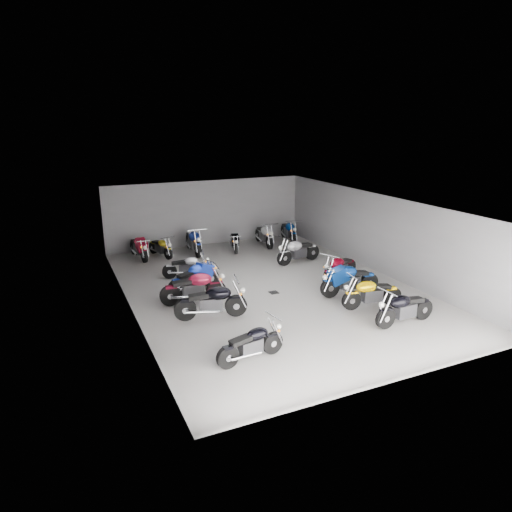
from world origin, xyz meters
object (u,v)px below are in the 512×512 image
at_px(motorcycle_right_b, 371,293).
at_px(motorcycle_back_d, 234,241).
at_px(motorcycle_left_c, 212,302).
at_px(motorcycle_back_f, 289,231).
at_px(motorcycle_right_c, 349,280).
at_px(motorcycle_left_d, 194,287).
at_px(motorcycle_left_a, 252,344).
at_px(motorcycle_right_d, 340,268).
at_px(motorcycle_right_f, 298,251).
at_px(motorcycle_back_e, 264,235).
at_px(motorcycle_left_e, 195,278).
at_px(motorcycle_back_a, 139,247).
at_px(motorcycle_back_b, 161,247).
at_px(drain_grate, 274,292).
at_px(motorcycle_back_c, 194,241).
at_px(motorcycle_left_f, 187,266).
at_px(motorcycle_right_a, 404,308).

distance_m(motorcycle_right_b, motorcycle_back_d, 8.53).
xyz_separation_m(motorcycle_left_c, motorcycle_back_f, (6.78, 7.45, -0.02)).
bearing_deg(motorcycle_right_c, motorcycle_left_d, 76.66).
distance_m(motorcycle_left_a, motorcycle_right_c, 5.81).
xyz_separation_m(motorcycle_right_d, motorcycle_back_d, (-2.10, 5.77, -0.08)).
bearing_deg(motorcycle_left_d, motorcycle_back_f, 137.20).
relative_size(motorcycle_right_f, motorcycle_back_e, 0.99).
bearing_deg(motorcycle_left_e, motorcycle_left_a, -20.08).
bearing_deg(motorcycle_left_c, motorcycle_left_d, -162.58).
distance_m(motorcycle_left_d, motorcycle_right_b, 5.98).
xyz_separation_m(motorcycle_right_d, motorcycle_back_a, (-6.52, 6.31, -0.01)).
height_order(motorcycle_left_c, motorcycle_left_d, motorcycle_left_c).
distance_m(motorcycle_left_a, motorcycle_right_f, 8.72).
xyz_separation_m(motorcycle_right_b, motorcycle_back_b, (-5.03, 8.82, -0.06)).
relative_size(motorcycle_left_e, motorcycle_back_a, 0.98).
xyz_separation_m(motorcycle_left_a, motorcycle_right_f, (5.30, 6.93, 0.06)).
bearing_deg(motorcycle_left_d, motorcycle_right_c, 79.54).
relative_size(motorcycle_left_e, motorcycle_right_b, 1.00).
bearing_deg(motorcycle_right_b, motorcycle_back_f, -1.10).
xyz_separation_m(drain_grate, motorcycle_right_d, (2.87, 0.05, 0.52)).
height_order(motorcycle_right_c, motorcycle_back_d, motorcycle_right_c).
distance_m(motorcycle_right_d, motorcycle_back_e, 6.00).
relative_size(motorcycle_left_d, motorcycle_back_c, 0.96).
height_order(motorcycle_left_f, motorcycle_back_d, motorcycle_left_f).
relative_size(motorcycle_left_c, motorcycle_left_e, 1.08).
bearing_deg(motorcycle_back_e, motorcycle_right_c, 94.69).
distance_m(motorcycle_right_b, motorcycle_back_b, 10.15).
height_order(motorcycle_right_a, motorcycle_back_b, motorcycle_right_a).
bearing_deg(motorcycle_back_d, motorcycle_left_f, 57.04).
xyz_separation_m(motorcycle_right_d, motorcycle_right_f, (-0.29, 2.76, 0.01)).
bearing_deg(motorcycle_back_a, motorcycle_left_f, 102.99).
bearing_deg(drain_grate, motorcycle_left_a, -123.34).
xyz_separation_m(drain_grate, motorcycle_right_b, (2.34, -2.57, 0.51)).
bearing_deg(motorcycle_left_f, motorcycle_back_f, 131.44).
xyz_separation_m(motorcycle_left_e, motorcycle_right_c, (4.95, -2.57, 0.03)).
distance_m(motorcycle_right_f, motorcycle_back_f, 3.74).
bearing_deg(motorcycle_back_e, motorcycle_right_a, 95.44).
bearing_deg(motorcycle_right_d, motorcycle_left_f, 37.25).
height_order(motorcycle_left_c, motorcycle_back_b, motorcycle_left_c).
height_order(motorcycle_right_b, motorcycle_back_c, motorcycle_back_c).
bearing_deg(motorcycle_right_a, motorcycle_back_b, 24.59).
relative_size(drain_grate, motorcycle_back_b, 0.18).
height_order(motorcycle_left_e, motorcycle_back_b, motorcycle_left_e).
distance_m(motorcycle_right_c, motorcycle_back_f, 7.74).
xyz_separation_m(drain_grate, motorcycle_back_c, (-1.14, 6.18, 0.57)).
height_order(motorcycle_back_e, motorcycle_back_f, motorcycle_back_e).
bearing_deg(motorcycle_right_d, drain_grate, 66.84).
xyz_separation_m(motorcycle_left_e, motorcycle_right_b, (4.93, -3.85, -0.01)).
bearing_deg(motorcycle_left_d, motorcycle_left_c, 11.12).
xyz_separation_m(motorcycle_right_a, motorcycle_right_b, (-0.11, 1.46, -0.01)).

